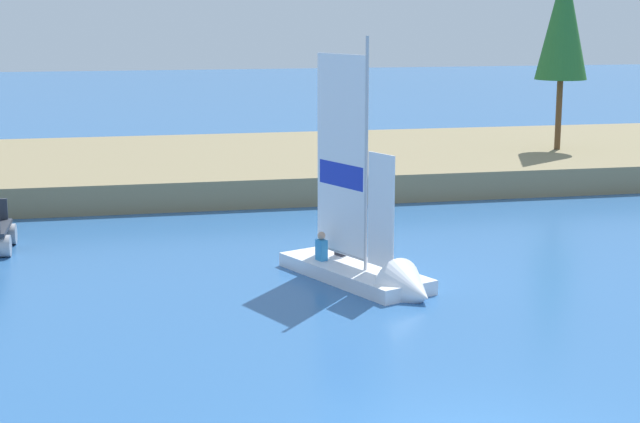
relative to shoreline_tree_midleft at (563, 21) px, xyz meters
The scene contains 3 objects.
shore_bank 13.94m from the shoreline_tree_midleft, behind, with size 80.00×12.96×0.99m, color #897A56.
shoreline_tree_midleft is the anchor object (origin of this frame).
sailboat 19.89m from the shoreline_tree_midleft, 127.86° to the right, with size 3.35×5.19×6.53m.
Camera 1 is at (-5.18, -13.21, 6.57)m, focal length 55.69 mm.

